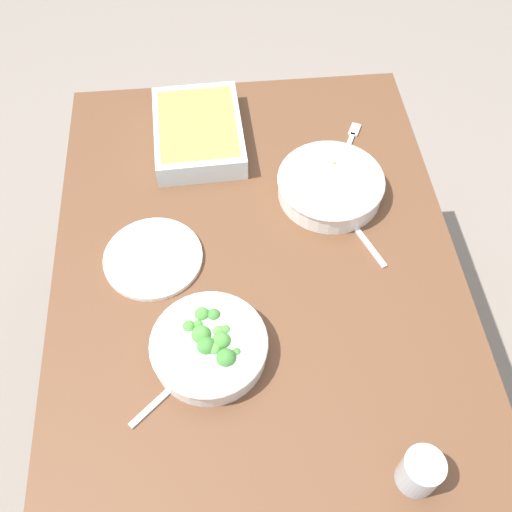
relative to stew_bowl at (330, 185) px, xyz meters
The scene contains 10 objects.
ground_plane 0.81m from the stew_bowl, 49.42° to the right, with size 6.00×6.00×0.00m, color slate.
dining_table 0.28m from the stew_bowl, 49.42° to the right, with size 1.20×0.90×0.74m.
stew_bowl is the anchor object (origin of this frame).
broccoli_bowl 0.50m from the stew_bowl, 37.97° to the right, with size 0.23×0.23×0.07m.
baking_dish 0.37m from the stew_bowl, 124.85° to the right, with size 0.31×0.23×0.06m.
drink_cup 0.67m from the stew_bowl, ahead, with size 0.07×0.07×0.08m.
side_plate 0.45m from the stew_bowl, 70.02° to the right, with size 0.22×0.22×0.01m, color white.
spoon_by_stew 0.13m from the stew_bowl, 21.16° to the left, with size 0.17×0.08×0.01m.
spoon_by_broccoli 0.59m from the stew_bowl, 39.66° to the right, with size 0.13×0.14×0.01m.
fork_on_table 0.18m from the stew_bowl, 153.96° to the left, with size 0.17×0.09×0.01m.
Camera 1 is at (0.76, -0.07, 1.83)m, focal length 41.70 mm.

